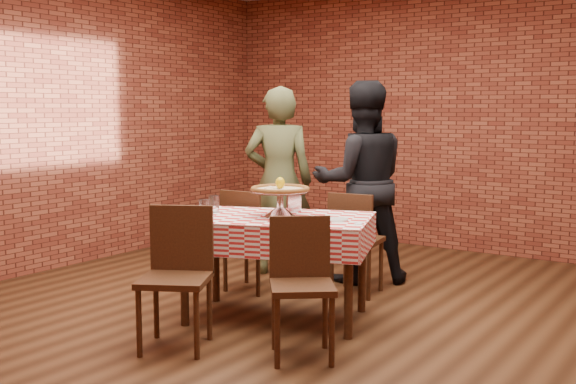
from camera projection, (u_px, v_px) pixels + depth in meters
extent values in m
plane|color=black|center=(294.00, 316.00, 5.08)|extent=(6.00, 6.00, 0.00)
plane|color=maroon|center=(449.00, 117.00, 7.36)|extent=(5.50, 0.00, 5.50)
cube|color=#422512|center=(276.00, 268.00, 4.98)|extent=(1.53, 1.21, 0.75)
cylinder|color=beige|center=(280.00, 190.00, 4.91)|extent=(0.53, 0.53, 0.03)
ellipsoid|color=yellow|center=(280.00, 183.00, 4.90)|extent=(0.08, 0.08, 0.09)
cylinder|color=white|center=(204.00, 208.00, 4.91)|extent=(0.10, 0.10, 0.13)
cylinder|color=white|center=(214.00, 204.00, 5.14)|extent=(0.10, 0.10, 0.13)
cylinder|color=white|center=(336.00, 220.00, 4.76)|extent=(0.22, 0.22, 0.01)
cube|color=white|center=(358.00, 224.00, 4.60)|extent=(0.06, 0.06, 0.00)
cube|color=white|center=(359.00, 223.00, 4.64)|extent=(0.05, 0.04, 0.00)
cube|color=silver|center=(294.00, 202.00, 5.18)|extent=(0.13, 0.13, 0.14)
imported|color=#464B2B|center=(279.00, 181.00, 6.31)|extent=(0.76, 0.69, 1.74)
imported|color=black|center=(361.00, 182.00, 6.02)|extent=(1.09, 1.07, 1.78)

